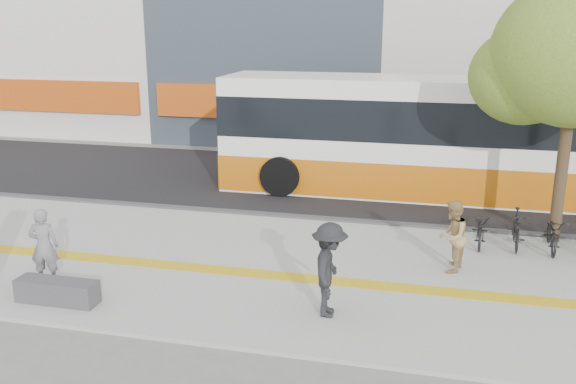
% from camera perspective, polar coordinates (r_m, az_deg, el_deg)
% --- Properties ---
extents(ground, '(120.00, 120.00, 0.00)m').
position_cam_1_polar(ground, '(12.63, -7.36, -9.29)').
color(ground, slate).
rests_on(ground, ground).
extents(sidewalk, '(40.00, 7.00, 0.08)m').
position_cam_1_polar(sidewalk, '(13.90, -5.16, -6.64)').
color(sidewalk, gray).
rests_on(sidewalk, ground).
extents(tactile_strip, '(40.00, 0.45, 0.01)m').
position_cam_1_polar(tactile_strip, '(13.45, -5.85, -7.24)').
color(tactile_strip, gold).
rests_on(tactile_strip, sidewalk).
extents(street, '(40.00, 8.00, 0.06)m').
position_cam_1_polar(street, '(20.79, 1.45, 0.95)').
color(street, black).
rests_on(street, ground).
extents(curb, '(40.00, 0.25, 0.14)m').
position_cam_1_polar(curb, '(17.04, -1.41, -2.23)').
color(curb, '#37373A').
rests_on(curb, ground).
extents(bench, '(1.60, 0.45, 0.45)m').
position_cam_1_polar(bench, '(12.69, -20.56, -8.58)').
color(bench, '#37373A').
rests_on(bench, sidewalk).
extents(street_tree, '(4.40, 3.80, 6.31)m').
position_cam_1_polar(street_tree, '(15.78, 24.92, 11.38)').
color(street_tree, '#3B291B').
rests_on(street_tree, sidewalk).
extents(bus, '(13.36, 3.17, 3.56)m').
position_cam_1_polar(bus, '(19.49, 13.79, 4.65)').
color(bus, white).
rests_on(bus, street).
extents(bicycle_row, '(3.85, 1.58, 0.91)m').
position_cam_1_polar(bicycle_row, '(15.67, 23.29, -3.48)').
color(bicycle_row, black).
rests_on(bicycle_row, sidewalk).
extents(seated_woman, '(0.66, 0.52, 1.60)m').
position_cam_1_polar(seated_woman, '(13.46, -21.64, -4.67)').
color(seated_woman, black).
rests_on(seated_woman, sidewalk).
extents(pedestrian_tan, '(0.73, 0.86, 1.56)m').
position_cam_1_polar(pedestrian_tan, '(13.58, 14.96, -3.98)').
color(pedestrian_tan, '#A88654').
rests_on(pedestrian_tan, sidewalk).
extents(pedestrian_dark, '(0.72, 1.17, 1.76)m').
position_cam_1_polar(pedestrian_dark, '(11.19, 3.84, -7.19)').
color(pedestrian_dark, black).
rests_on(pedestrian_dark, sidewalk).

